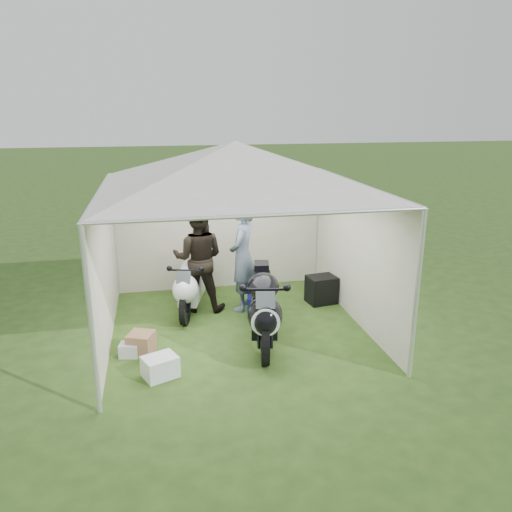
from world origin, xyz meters
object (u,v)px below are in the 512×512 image
Objects in this scene: crate_0 at (160,367)px; crate_1 at (141,343)px; equipment_box at (321,289)px; crate_2 at (129,350)px; canopy_tent at (235,170)px; paddock_stand at (261,307)px; person_blue_jacket at (243,257)px; person_dark_jacket at (198,258)px; motorcycle_black at (264,306)px; motorcycle_white at (191,283)px.

crate_0 is 1.25× the size of crate_1.
crate_2 is at bearing -157.43° from equipment_box.
paddock_stand is at bearing 34.91° from canopy_tent.
canopy_tent is 1.79m from person_blue_jacket.
paddock_stand is 1.10× the size of crate_0.
person_dark_jacket is (-0.53, 0.89, -1.63)m from canopy_tent.
motorcycle_black is at bearing 29.03° from person_blue_jacket.
canopy_tent is 2.47m from paddock_stand.
equipment_box is (2.23, -0.15, -0.69)m from person_dark_jacket.
paddock_stand is 2.43m from crate_0.
canopy_tent is at bearing 9.21° from person_blue_jacket.
person_dark_jacket is 2.50m from crate_0.
person_dark_jacket is at bearing 53.15° from crate_2.
crate_1 is (-1.77, -1.38, -0.81)m from person_blue_jacket.
crate_1 reaches higher than crate_2.
person_blue_jacket is at bearing -174.66° from person_dark_jacket.
paddock_stand is 1.29m from equipment_box.
crate_0 is at bearing -90.04° from motorcycle_white.
crate_1 is (-3.23, -1.35, -0.10)m from equipment_box.
canopy_tent is 11.17× the size of equipment_box.
person_blue_jacket is 1.63m from equipment_box.
motorcycle_black is at bearing -135.22° from equipment_box.
person_blue_jacket is 3.83× the size of equipment_box.
motorcycle_white is 1.02m from person_blue_jacket.
equipment_box is at bearing -168.82° from person_dark_jacket.
motorcycle_white is at bearing 43.71° from person_dark_jacket.
motorcycle_black is 1.78m from person_dark_jacket.
equipment_box is 1.45× the size of crate_1.
person_dark_jacket reaches higher than crate_1.
crate_0 is at bearing -70.95° from crate_1.
motorcycle_black is 1.09m from paddock_stand.
crate_0 is (-0.59, -2.17, -0.37)m from motorcycle_white.
paddock_stand is 0.95× the size of equipment_box.
motorcycle_black is 1.78m from crate_0.
motorcycle_white is 5.33× the size of crate_1.
person_blue_jacket is 2.73m from crate_0.
equipment_box is 1.89× the size of crate_2.
motorcycle_black is at bearing -40.94° from motorcycle_white.
crate_1 is at bearing 71.57° from person_dark_jacket.
paddock_stand is at bearing 166.11° from person_dark_jacket.
person_dark_jacket is 3.72× the size of equipment_box.
canopy_tent is at bearing 21.85° from crate_1.
equipment_box is (2.38, -0.07, -0.27)m from motorcycle_white.
person_dark_jacket is at bearing 120.50° from canopy_tent.
motorcycle_black is at bearing -100.37° from paddock_stand.
crate_2 is at bearing -160.39° from crate_1.
canopy_tent is 21.12× the size of crate_2.
crate_0 is 0.79m from crate_1.
crate_1 is at bearing -157.27° from equipment_box.
crate_2 is at bearing -155.17° from paddock_stand.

